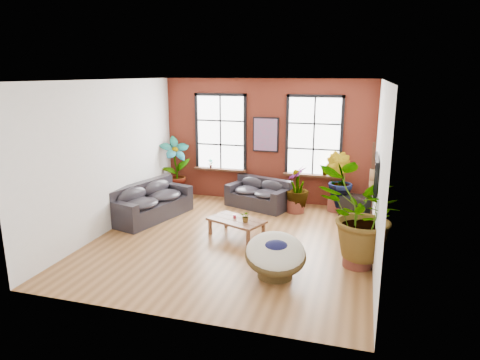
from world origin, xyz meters
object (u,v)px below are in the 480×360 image
at_px(papasan_chair, 275,255).
at_px(coffee_table, 236,221).
at_px(sofa_back, 259,194).
at_px(sofa_left, 150,202).

bearing_deg(papasan_chair, coffee_table, 108.69).
bearing_deg(sofa_back, sofa_left, -126.22).
distance_m(sofa_back, papasan_chair, 4.24).
bearing_deg(sofa_back, papasan_chair, -52.50).
relative_size(sofa_back, sofa_left, 0.79).
bearing_deg(sofa_left, sofa_back, -40.55).
bearing_deg(coffee_table, sofa_left, -171.95).
relative_size(sofa_left, coffee_table, 1.70).
xyz_separation_m(sofa_back, coffee_table, (0.04, -2.30, -0.00)).
height_order(sofa_left, coffee_table, sofa_left).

